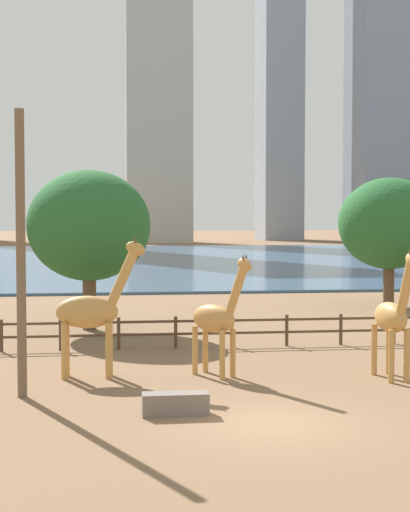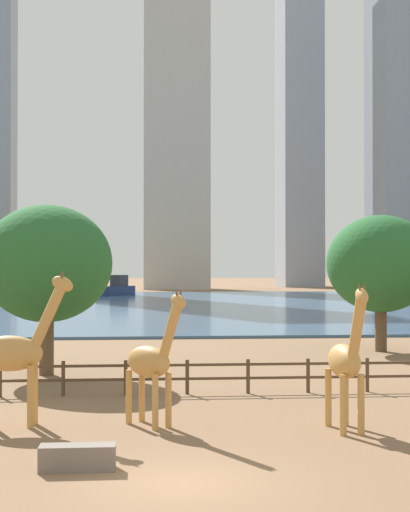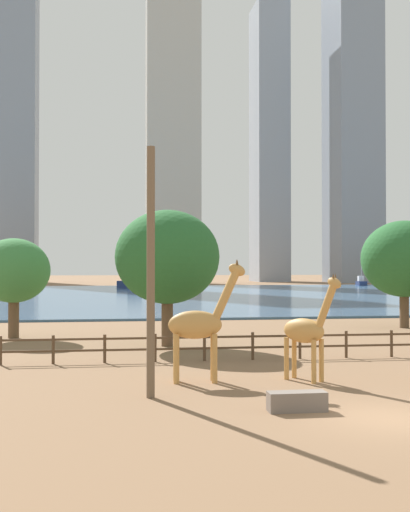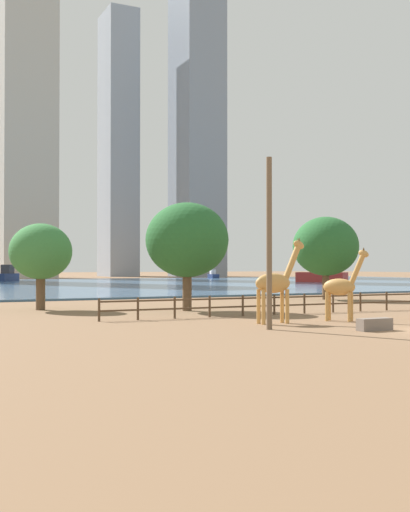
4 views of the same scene
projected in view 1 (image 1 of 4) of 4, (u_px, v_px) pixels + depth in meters
ground_plane at (140, 259)px, 99.47m from camera, size 400.00×400.00×0.00m
harbor_water at (141, 259)px, 96.49m from camera, size 180.00×86.00×0.20m
giraffe_tall at (217, 319)px, 26.18m from camera, size 2.04×2.40×4.18m
giraffe_companion at (92, 311)px, 26.04m from camera, size 3.08×0.95×4.71m
giraffe_young at (393, 317)px, 25.70m from camera, size 0.91×2.82×4.39m
utility_pole at (21, 254)px, 23.06m from camera, size 0.28×0.28×8.52m
feeding_trough at (175, 404)px, 21.18m from camera, size 1.80×0.60×0.60m
enclosure_fence at (208, 329)px, 32.04m from camera, size 26.12×0.14×1.30m
tree_center_broad at (389, 224)px, 46.99m from camera, size 6.10×6.10×7.70m
tree_right_tall at (89, 226)px, 36.85m from camera, size 5.80×5.80×7.56m
boat_ferry at (384, 242)px, 138.22m from camera, size 2.54×4.88×4.18m
boat_sailboat at (105, 243)px, 123.28m from camera, size 5.93×7.44×3.14m
skyline_tower_needle at (158, 15)px, 159.37m from camera, size 13.34×8.71×92.80m
skyline_block_central at (279, 70)px, 179.62m from camera, size 8.85×13.45×78.10m
skyline_tower_glass at (381, 12)px, 167.79m from camera, size 11.74×15.61×98.29m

